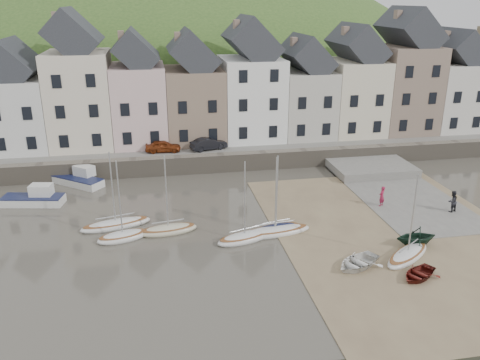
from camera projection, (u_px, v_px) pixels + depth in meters
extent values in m
plane|color=#413C33|center=(255.00, 248.00, 34.90)|extent=(160.00, 160.00, 0.00)
cube|color=#345321|center=(204.00, 128.00, 64.17)|extent=(90.00, 30.00, 1.50)
cube|color=slate|center=(216.00, 147.00, 53.28)|extent=(70.00, 7.00, 0.10)
cube|color=slate|center=(221.00, 163.00, 50.27)|extent=(70.00, 1.20, 1.80)
cube|color=brown|center=(399.00, 236.00, 36.74)|extent=(18.00, 26.00, 0.06)
cube|color=slate|center=(398.00, 193.00, 44.79)|extent=(8.00, 18.00, 0.12)
ellipsoid|color=#345321|center=(165.00, 188.00, 95.66)|extent=(134.40, 84.00, 84.00)
cube|color=silver|center=(22.00, 114.00, 51.84)|extent=(5.80, 8.00, 7.50)
cube|color=beige|center=(81.00, 100.00, 52.45)|extent=(6.40, 8.00, 10.00)
cube|color=gray|center=(56.00, 19.00, 49.33)|extent=(0.60, 0.90, 1.40)
cube|color=beige|center=(140.00, 105.00, 53.73)|extent=(5.60, 8.00, 8.50)
cube|color=gray|center=(121.00, 38.00, 51.04)|extent=(0.60, 0.90, 1.40)
cube|color=#856E5C|center=(194.00, 105.00, 54.82)|extent=(6.20, 8.00, 8.00)
cube|color=gray|center=(177.00, 39.00, 52.09)|extent=(0.60, 0.90, 1.40)
cube|color=white|center=(251.00, 98.00, 55.73)|extent=(6.60, 8.00, 9.00)
cube|color=gray|center=(236.00, 26.00, 52.74)|extent=(0.60, 0.90, 1.40)
cube|color=#BBB7AB|center=(304.00, 103.00, 57.04)|extent=(5.80, 8.00, 7.50)
cube|color=gray|center=(294.00, 44.00, 54.49)|extent=(0.60, 0.90, 1.40)
cube|color=beige|center=(353.00, 97.00, 57.87)|extent=(6.00, 8.00, 8.50)
cube|color=gray|center=(345.00, 33.00, 55.10)|extent=(0.60, 0.90, 1.40)
cube|color=#846E5F|center=(403.00, 89.00, 58.67)|extent=(6.40, 8.00, 10.00)
cube|color=gray|center=(398.00, 16.00, 55.55)|extent=(0.60, 0.90, 1.40)
cube|color=silver|center=(448.00, 96.00, 60.05)|extent=(5.80, 8.00, 8.00)
cube|color=gray|center=(446.00, 37.00, 57.41)|extent=(0.60, 0.90, 1.40)
ellipsoid|color=silver|center=(116.00, 225.00, 38.07)|extent=(5.61, 2.75, 0.84)
ellipsoid|color=brown|center=(116.00, 222.00, 38.00)|extent=(5.16, 2.51, 0.20)
cylinder|color=#B2B5B7|center=(112.00, 188.00, 37.00)|extent=(0.10, 0.10, 5.60)
cylinder|color=#B2B5B7|center=(115.00, 216.00, 37.81)|extent=(2.91, 0.79, 0.08)
ellipsoid|color=silver|center=(123.00, 237.00, 36.14)|extent=(4.06, 2.53, 0.84)
ellipsoid|color=brown|center=(123.00, 234.00, 36.07)|extent=(3.73, 2.31, 0.20)
cylinder|color=#B2B5B7|center=(119.00, 198.00, 35.07)|extent=(0.10, 0.10, 5.60)
cylinder|color=#B2B5B7|center=(122.00, 228.00, 35.88)|extent=(2.02, 0.68, 0.08)
ellipsoid|color=beige|center=(168.00, 230.00, 37.19)|extent=(4.58, 2.12, 0.84)
ellipsoid|color=brown|center=(168.00, 228.00, 37.11)|extent=(4.21, 1.94, 0.20)
cylinder|color=#B2B5B7|center=(166.00, 192.00, 36.12)|extent=(0.10, 0.10, 5.60)
cylinder|color=#B2B5B7|center=(168.00, 221.00, 36.93)|extent=(2.41, 0.43, 0.08)
ellipsoid|color=silver|center=(245.00, 238.00, 35.97)|extent=(4.61, 2.73, 0.84)
ellipsoid|color=brown|center=(245.00, 235.00, 35.90)|extent=(4.23, 2.49, 0.20)
cylinder|color=#B2B5B7|center=(245.00, 199.00, 34.90)|extent=(0.10, 0.10, 5.60)
cylinder|color=#B2B5B7|center=(245.00, 229.00, 35.71)|extent=(2.31, 0.79, 0.08)
ellipsoid|color=silver|center=(275.00, 232.00, 36.92)|extent=(5.76, 2.20, 0.84)
ellipsoid|color=brown|center=(275.00, 229.00, 36.85)|extent=(5.29, 2.00, 0.20)
cylinder|color=#B2B5B7|center=(276.00, 194.00, 35.85)|extent=(0.10, 0.10, 5.60)
cylinder|color=#B2B5B7|center=(275.00, 223.00, 36.66)|extent=(3.07, 0.47, 0.08)
ellipsoid|color=#141B40|center=(276.00, 230.00, 37.20)|extent=(4.40, 2.40, 0.84)
ellipsoid|color=brown|center=(276.00, 228.00, 37.12)|extent=(4.04, 2.19, 0.20)
cylinder|color=#B2B5B7|center=(277.00, 192.00, 36.12)|extent=(0.10, 0.10, 5.60)
cylinder|color=#B2B5B7|center=(276.00, 221.00, 36.94)|extent=(2.25, 0.60, 0.08)
ellipsoid|color=silver|center=(407.00, 256.00, 33.54)|extent=(4.83, 4.06, 0.84)
ellipsoid|color=brown|center=(408.00, 253.00, 33.47)|extent=(4.43, 3.72, 0.20)
cylinder|color=#B2B5B7|center=(413.00, 214.00, 32.47)|extent=(0.10, 0.10, 5.60)
cylinder|color=#B2B5B7|center=(409.00, 246.00, 33.28)|extent=(2.22, 1.63, 0.08)
cube|color=silver|center=(33.00, 201.00, 42.26)|extent=(5.41, 2.63, 0.70)
cube|color=#141B40|center=(32.00, 197.00, 42.13)|extent=(5.32, 2.66, 0.08)
cube|color=silver|center=(41.00, 190.00, 42.23)|extent=(2.01, 1.52, 1.00)
cube|color=silver|center=(78.00, 181.00, 46.71)|extent=(5.16, 4.62, 0.70)
cube|color=#141B40|center=(77.00, 178.00, 46.58)|extent=(5.11, 4.59, 0.08)
cube|color=silver|center=(84.00, 171.00, 46.97)|extent=(2.18, 2.09, 1.00)
imported|color=white|center=(357.00, 262.00, 32.27)|extent=(4.19, 3.80, 0.71)
imported|color=#152F22|center=(416.00, 236.00, 34.84)|extent=(2.93, 2.53, 1.54)
imported|color=maroon|center=(418.00, 274.00, 31.02)|extent=(3.47, 3.19, 0.59)
imported|color=maroon|center=(382.00, 196.00, 41.51)|extent=(0.76, 0.71, 1.74)
imported|color=#222227|center=(452.00, 201.00, 40.36)|extent=(1.03, 0.90, 1.81)
imported|color=maroon|center=(163.00, 146.00, 51.17)|extent=(3.71, 1.69, 1.23)
imported|color=black|center=(209.00, 144.00, 51.96)|extent=(4.11, 2.40, 1.28)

